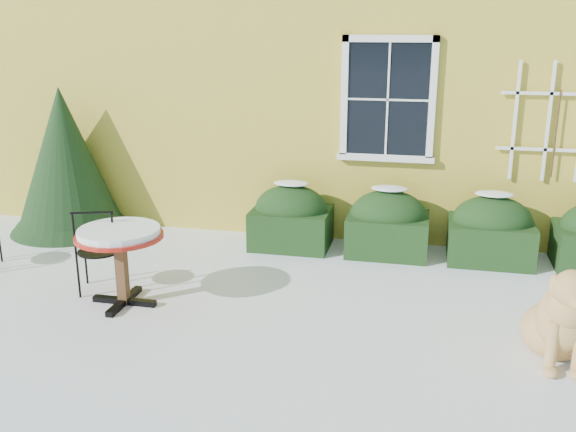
% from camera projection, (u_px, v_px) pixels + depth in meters
% --- Properties ---
extents(ground, '(80.00, 80.00, 0.00)m').
position_uv_depth(ground, '(266.00, 331.00, 6.35)').
color(ground, white).
rests_on(ground, ground).
extents(house, '(12.40, 8.40, 6.40)m').
position_uv_depth(house, '(358.00, 8.00, 11.98)').
color(house, gold).
rests_on(house, ground).
extents(hedge_row, '(4.95, 0.80, 0.91)m').
position_uv_depth(hedge_row, '(439.00, 227.00, 8.28)').
color(hedge_row, black).
rests_on(hedge_row, ground).
extents(evergreen_shrub, '(1.73, 1.73, 2.09)m').
position_uv_depth(evergreen_shrub, '(67.00, 174.00, 9.29)').
color(evergreen_shrub, black).
rests_on(evergreen_shrub, ground).
extents(bistro_table, '(0.93, 0.93, 0.86)m').
position_uv_depth(bistro_table, '(120.00, 241.00, 6.77)').
color(bistro_table, black).
rests_on(bistro_table, ground).
extents(patio_chair_near, '(0.56, 0.55, 0.99)m').
position_uv_depth(patio_chair_near, '(98.00, 250.00, 7.17)').
color(patio_chair_near, black).
rests_on(patio_chair_near, ground).
extents(dog, '(0.66, 1.10, 0.98)m').
position_uv_depth(dog, '(561.00, 321.00, 5.68)').
color(dog, tan).
rests_on(dog, ground).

